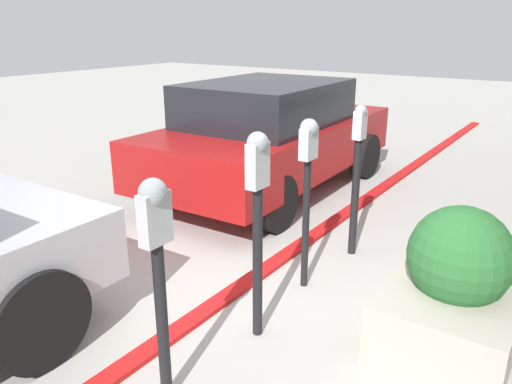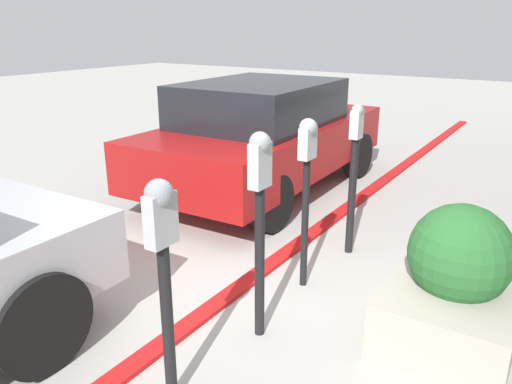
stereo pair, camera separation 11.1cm
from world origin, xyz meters
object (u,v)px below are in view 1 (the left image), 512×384
(parking_meter_middle, at_px, (308,170))
(planter_box, at_px, (455,289))
(parking_meter_fourth, at_px, (357,167))
(parked_car_middle, at_px, (271,135))
(parking_meter_second, at_px, (258,204))
(parking_meter_nearest, at_px, (157,252))

(parking_meter_middle, height_order, planter_box, parking_meter_middle)
(parking_meter_fourth, relative_size, parked_car_middle, 0.37)
(parking_meter_middle, relative_size, planter_box, 1.22)
(parking_meter_middle, bearing_deg, planter_box, -95.13)
(parking_meter_fourth, xyz_separation_m, parked_car_middle, (1.29, 1.85, -0.13))
(parking_meter_middle, bearing_deg, parking_meter_second, -175.10)
(parking_meter_fourth, relative_size, planter_box, 1.23)
(parking_meter_nearest, height_order, parking_meter_middle, parking_meter_middle)
(parking_meter_second, xyz_separation_m, parking_meter_fourth, (1.73, -0.00, -0.13))
(parking_meter_nearest, distance_m, parking_meter_middle, 1.76)
(parking_meter_second, bearing_deg, planter_box, -59.19)
(parking_meter_fourth, bearing_deg, parking_meter_nearest, 178.13)
(parking_meter_nearest, xyz_separation_m, parking_meter_fourth, (2.63, -0.09, -0.09))
(parking_meter_nearest, relative_size, planter_box, 1.16)
(parking_meter_nearest, height_order, parking_meter_second, parking_meter_second)
(parking_meter_nearest, bearing_deg, parking_meter_second, -5.27)
(parking_meter_nearest, bearing_deg, parking_meter_middle, -0.31)
(parking_meter_middle, height_order, parking_meter_fourth, parking_meter_fourth)
(planter_box, bearing_deg, parking_meter_fourth, 51.25)
(parking_meter_second, height_order, planter_box, parking_meter_second)
(parking_meter_second, xyz_separation_m, parking_meter_middle, (0.85, 0.07, 0.03))
(parking_meter_second, bearing_deg, parking_meter_nearest, 174.73)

